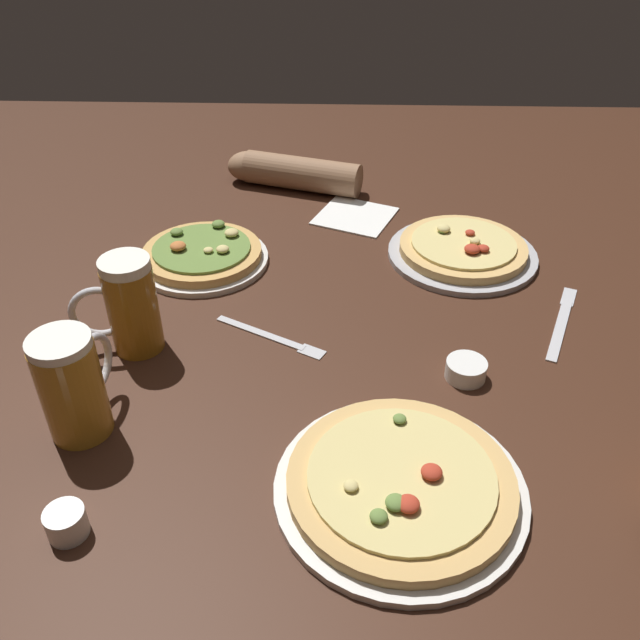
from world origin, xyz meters
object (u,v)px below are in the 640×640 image
object	(u,v)px
fork_left	(272,337)
knife_right	(562,321)
pizza_plate_near	(401,485)
napkin_folded	(355,215)
ramekin_butter	(66,523)
diner_arm	(289,172)
beer_mug_dark	(73,385)
pizza_plate_side	(463,250)
beer_mug_pale	(129,306)
pizza_plate_far	(202,255)
ramekin_sauce	(466,370)

from	to	relation	value
fork_left	knife_right	distance (m)	0.51
pizza_plate_near	napkin_folded	bearing A→B (deg)	93.76
ramekin_butter	diner_arm	distance (m)	1.03
beer_mug_dark	napkin_folded	bearing A→B (deg)	59.21
ramekin_butter	fork_left	xyz separation A→B (m)	(0.22, 0.40, -0.02)
pizza_plate_near	pizza_plate_side	distance (m)	0.64
fork_left	ramekin_butter	bearing A→B (deg)	-118.15
beer_mug_pale	pizza_plate_far	bearing A→B (deg)	76.98
pizza_plate_side	beer_mug_pale	world-z (taller)	beer_mug_pale
pizza_plate_far	knife_right	world-z (taller)	pizza_plate_far
ramekin_sauce	ramekin_butter	size ratio (longest dim) A/B	1.28
pizza_plate_far	pizza_plate_side	world-z (taller)	same
beer_mug_pale	ramekin_sauce	xyz separation A→B (m)	(0.54, -0.06, -0.07)
napkin_folded	fork_left	bearing A→B (deg)	-107.99
beer_mug_pale	knife_right	size ratio (longest dim) A/B	0.75
pizza_plate_far	pizza_plate_near	bearing A→B (deg)	-57.92
beer_mug_pale	knife_right	world-z (taller)	beer_mug_pale
pizza_plate_far	beer_mug_dark	distance (m)	0.48
beer_mug_dark	ramekin_sauce	size ratio (longest dim) A/B	2.55
ramekin_butter	pizza_plate_side	bearing A→B (deg)	49.84
beer_mug_dark	fork_left	world-z (taller)	beer_mug_dark
pizza_plate_near	pizza_plate_side	xyz separation A→B (m)	(0.17, 0.61, -0.00)
pizza_plate_far	pizza_plate_side	size ratio (longest dim) A/B	0.87
ramekin_sauce	fork_left	bearing A→B (deg)	163.85
pizza_plate_far	beer_mug_dark	world-z (taller)	beer_mug_dark
beer_mug_pale	diner_arm	distance (m)	0.67
pizza_plate_near	knife_right	bearing A→B (deg)	51.36
diner_arm	ramekin_butter	bearing A→B (deg)	-101.39
pizza_plate_near	fork_left	size ratio (longest dim) A/B	1.68
beer_mug_dark	knife_right	xyz separation A→B (m)	(0.77, 0.28, -0.08)
pizza_plate_far	diner_arm	xyz separation A→B (m)	(0.15, 0.36, 0.02)
pizza_plate_far	ramekin_sauce	size ratio (longest dim) A/B	4.06
beer_mug_dark	ramekin_butter	xyz separation A→B (m)	(0.04, -0.18, -0.06)
beer_mug_pale	ramekin_butter	distance (m)	0.38
knife_right	pizza_plate_far	bearing A→B (deg)	164.59
beer_mug_pale	fork_left	xyz separation A→B (m)	(0.23, 0.03, -0.08)
beer_mug_dark	diner_arm	distance (m)	0.87
ramekin_sauce	napkin_folded	size ratio (longest dim) A/B	0.41
pizza_plate_side	knife_right	size ratio (longest dim) A/B	1.33
ramekin_sauce	napkin_folded	xyz separation A→B (m)	(-0.17, 0.55, -0.01)
napkin_folded	knife_right	world-z (taller)	napkin_folded
pizza_plate_near	ramekin_sauce	xyz separation A→B (m)	(0.12, 0.24, -0.00)
napkin_folded	diner_arm	size ratio (longest dim) A/B	0.48
beer_mug_dark	ramekin_sauce	distance (m)	0.59
pizza_plate_near	beer_mug_dark	distance (m)	0.47
ramekin_sauce	fork_left	size ratio (longest dim) A/B	0.33
knife_right	diner_arm	bearing A→B (deg)	133.78
pizza_plate_far	ramekin_butter	distance (m)	0.65
pizza_plate_side	diner_arm	size ratio (longest dim) A/B	0.91
ramekin_sauce	diner_arm	xyz separation A→B (m)	(-0.33, 0.70, 0.02)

